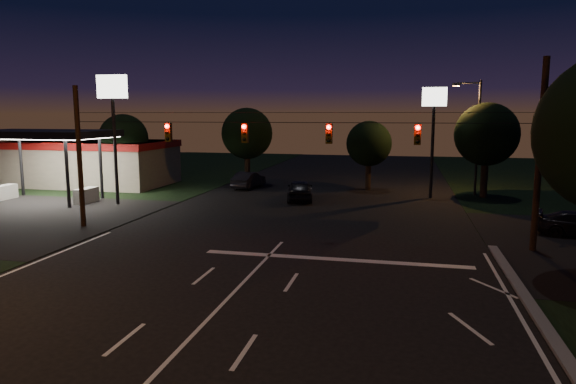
# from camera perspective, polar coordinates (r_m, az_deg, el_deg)

# --- Properties ---
(ground) EXTENTS (140.00, 140.00, 0.00)m
(ground) POSITION_cam_1_polar(r_m,az_deg,el_deg) (13.73, -15.19, -19.60)
(ground) COLOR black
(ground) RESTS_ON ground
(stop_bar) EXTENTS (12.00, 0.50, 0.01)m
(stop_bar) POSITION_cam_1_polar(r_m,az_deg,el_deg) (23.21, 5.16, -7.44)
(stop_bar) COLOR silver
(stop_bar) RESTS_ON ground
(utility_pole_right) EXTENTS (0.30, 0.30, 9.00)m
(utility_pole_right) POSITION_cam_1_polar(r_m,az_deg,el_deg) (27.11, 25.52, -5.91)
(utility_pole_right) COLOR black
(utility_pole_right) RESTS_ON ground
(utility_pole_left) EXTENTS (0.28, 0.28, 8.00)m
(utility_pole_left) POSITION_cam_1_polar(r_m,az_deg,el_deg) (31.89, -21.75, -3.59)
(utility_pole_left) COLOR black
(utility_pole_left) RESTS_ON ground
(signal_span) EXTENTS (24.00, 0.40, 1.56)m
(signal_span) POSITION_cam_1_polar(r_m,az_deg,el_deg) (26.26, -0.21, 6.65)
(signal_span) COLOR black
(signal_span) RESTS_ON ground
(gas_station) EXTENTS (14.20, 16.10, 5.25)m
(gas_station) POSITION_cam_1_polar(r_m,az_deg,el_deg) (49.66, -21.33, 3.41)
(gas_station) COLOR gray
(gas_station) RESTS_ON ground
(pole_sign_left_near) EXTENTS (2.20, 0.30, 9.10)m
(pole_sign_left_near) POSITION_cam_1_polar(r_m,az_deg,el_deg) (38.19, -18.88, 9.04)
(pole_sign_left_near) COLOR black
(pole_sign_left_near) RESTS_ON ground
(pole_sign_right) EXTENTS (1.80, 0.30, 8.40)m
(pole_sign_right) POSITION_cam_1_polar(r_m,az_deg,el_deg) (40.67, 15.88, 8.08)
(pole_sign_right) COLOR black
(pole_sign_right) RESTS_ON ground
(street_light_right_far) EXTENTS (2.20, 0.35, 9.00)m
(street_light_right_far) POSITION_cam_1_polar(r_m,az_deg,el_deg) (42.96, 20.03, 6.57)
(street_light_right_far) COLOR black
(street_light_right_far) RESTS_ON ground
(tree_far_a) EXTENTS (4.20, 4.20, 6.42)m
(tree_far_a) POSITION_cam_1_polar(r_m,az_deg,el_deg) (47.25, -17.71, 5.63)
(tree_far_a) COLOR black
(tree_far_a) RESTS_ON ground
(tree_far_b) EXTENTS (4.60, 4.60, 6.98)m
(tree_far_b) POSITION_cam_1_polar(r_m,az_deg,el_deg) (46.87, -4.51, 6.43)
(tree_far_b) COLOR black
(tree_far_b) RESTS_ON ground
(tree_far_c) EXTENTS (3.80, 3.80, 5.86)m
(tree_far_c) POSITION_cam_1_polar(r_m,az_deg,el_deg) (43.88, 9.01, 5.27)
(tree_far_c) COLOR black
(tree_far_c) RESTS_ON ground
(tree_far_d) EXTENTS (4.80, 4.80, 7.30)m
(tree_far_d) POSITION_cam_1_polar(r_m,az_deg,el_deg) (42.22, 21.20, 5.92)
(tree_far_d) COLOR black
(tree_far_d) RESTS_ON ground
(car_oncoming_a) EXTENTS (2.71, 4.89, 1.58)m
(car_oncoming_a) POSITION_cam_1_polar(r_m,az_deg,el_deg) (38.41, 1.33, 0.23)
(car_oncoming_a) COLOR black
(car_oncoming_a) RESTS_ON ground
(car_oncoming_b) EXTENTS (2.00, 4.50, 1.44)m
(car_oncoming_b) POSITION_cam_1_polar(r_m,az_deg,el_deg) (44.93, -4.40, 1.35)
(car_oncoming_b) COLOR black
(car_oncoming_b) RESTS_ON ground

